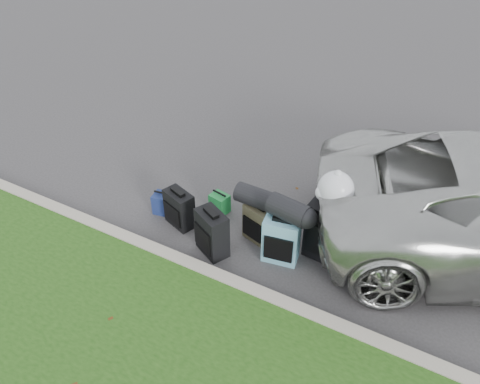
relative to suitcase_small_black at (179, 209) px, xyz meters
The scene contains 12 objects.
ground 0.94m from the suitcase_small_black, 17.74° to the left, with size 120.00×120.00×0.00m, color #383535.
curb 1.14m from the suitcase_small_black, 40.50° to the right, with size 120.00×0.18×0.15m, color #9E937F.
suitcase_small_black is the anchor object (origin of this frame).
suitcase_large_black_left 0.78m from the suitcase_small_black, 20.34° to the right, with size 0.46×0.28×0.67m, color black.
suitcase_olive 1.20m from the suitcase_small_black, 13.27° to the left, with size 0.41×0.26×0.57m, color #383422.
suitcase_teal 1.61m from the suitcase_small_black, ahead, with size 0.47×0.28×0.67m, color teal.
suitcase_large_black_right 2.17m from the suitcase_small_black, 10.77° to the left, with size 0.57×0.34×0.85m, color black.
tote_green 0.66m from the suitcase_small_black, 56.04° to the left, with size 0.27×0.22×0.31m, color #1C8237.
tote_navy 0.41m from the suitcase_small_black, 163.63° to the left, with size 0.30×0.24×0.32m, color navy.
duffel_left 1.19m from the suitcase_small_black, 15.16° to the left, with size 0.28×0.28×0.52m, color black.
duffel_right 1.75m from the suitcase_small_black, ahead, with size 0.30×0.30×0.54m, color black.
trash_bag 2.32m from the suitcase_small_black, 12.60° to the left, with size 0.46×0.46×0.46m, color white.
Camera 1 is at (2.49, -4.51, 4.57)m, focal length 35.00 mm.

